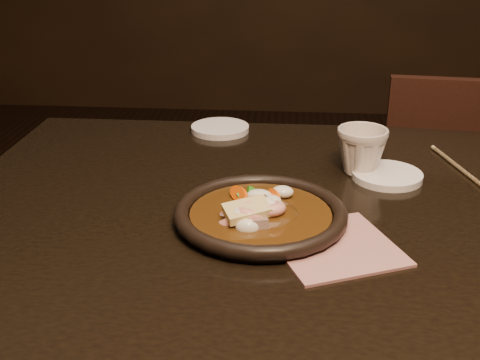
# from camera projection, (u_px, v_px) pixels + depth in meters

# --- Properties ---
(table) EXTENTS (1.60, 0.90, 0.75)m
(table) POSITION_uv_depth(u_px,v_px,m) (469.00, 274.00, 0.88)
(table) COLOR black
(table) RESTS_ON floor
(chair) EXTENTS (0.44, 0.44, 0.85)m
(chair) POSITION_uv_depth(u_px,v_px,m) (453.00, 225.00, 1.47)
(chair) COLOR black
(chair) RESTS_ON floor
(plate) EXTENTS (0.25, 0.25, 0.03)m
(plate) POSITION_uv_depth(u_px,v_px,m) (261.00, 215.00, 0.86)
(plate) COLOR black
(plate) RESTS_ON table
(stirfry) EXTENTS (0.13, 0.13, 0.05)m
(stirfry) POSITION_uv_depth(u_px,v_px,m) (258.00, 212.00, 0.86)
(stirfry) COLOR #3B220A
(stirfry) RESTS_ON plate
(saucer_left) EXTENTS (0.12, 0.12, 0.01)m
(saucer_left) POSITION_uv_depth(u_px,v_px,m) (220.00, 128.00, 1.24)
(saucer_left) COLOR white
(saucer_left) RESTS_ON table
(saucer_right) EXTENTS (0.12, 0.12, 0.01)m
(saucer_right) POSITION_uv_depth(u_px,v_px,m) (387.00, 175.00, 1.01)
(saucer_right) COLOR white
(saucer_right) RESTS_ON table
(tea_cup) EXTENTS (0.10, 0.10, 0.09)m
(tea_cup) POSITION_uv_depth(u_px,v_px,m) (361.00, 149.00, 1.02)
(tea_cup) COLOR beige
(tea_cup) RESTS_ON table
(chopsticks) EXTENTS (0.07, 0.25, 0.01)m
(chopsticks) POSITION_uv_depth(u_px,v_px,m) (465.00, 172.00, 1.03)
(chopsticks) COLOR tan
(chopsticks) RESTS_ON table
(napkin) EXTENTS (0.20, 0.20, 0.00)m
(napkin) POSITION_uv_depth(u_px,v_px,m) (335.00, 246.00, 0.80)
(napkin) COLOR #A36964
(napkin) RESTS_ON table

